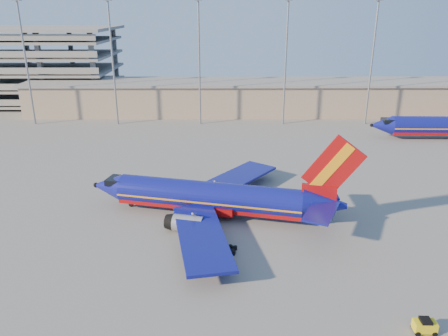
# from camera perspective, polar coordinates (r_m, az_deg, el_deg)

# --- Properties ---
(ground) EXTENTS (220.00, 220.00, 0.00)m
(ground) POSITION_cam_1_polar(r_m,az_deg,el_deg) (62.85, -0.41, -4.57)
(ground) COLOR slate
(ground) RESTS_ON ground
(terminal_building) EXTENTS (122.00, 16.00, 8.50)m
(terminal_building) POSITION_cam_1_polar(r_m,az_deg,el_deg) (117.62, 4.55, 9.26)
(terminal_building) COLOR gray
(terminal_building) RESTS_ON ground
(parking_garage) EXTENTS (62.00, 32.00, 21.40)m
(parking_garage) POSITION_cam_1_polar(r_m,az_deg,el_deg) (145.88, -26.19, 12.37)
(parking_garage) COLOR slate
(parking_garage) RESTS_ON ground
(light_mast_row) EXTENTS (101.60, 1.60, 28.65)m
(light_mast_row) POSITION_cam_1_polar(r_m,az_deg,el_deg) (103.62, 2.45, 15.25)
(light_mast_row) COLOR gray
(light_mast_row) RESTS_ON ground
(aircraft_main) EXTENTS (35.72, 33.95, 12.28)m
(aircraft_main) POSITION_cam_1_polar(r_m,az_deg,el_deg) (58.09, -1.15, -3.88)
(aircraft_main) COLOR navy
(aircraft_main) RESTS_ON ground
(baggage_tug) EXTENTS (1.92, 1.20, 1.36)m
(baggage_tug) POSITION_cam_1_polar(r_m,az_deg,el_deg) (43.23, 24.74, -18.19)
(baggage_tug) COLOR gold
(baggage_tug) RESTS_ON ground
(luggage_pile) EXTENTS (3.27, 1.84, 0.53)m
(luggage_pile) POSITION_cam_1_polar(r_m,az_deg,el_deg) (50.66, 0.17, -10.75)
(luggage_pile) COLOR black
(luggage_pile) RESTS_ON ground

